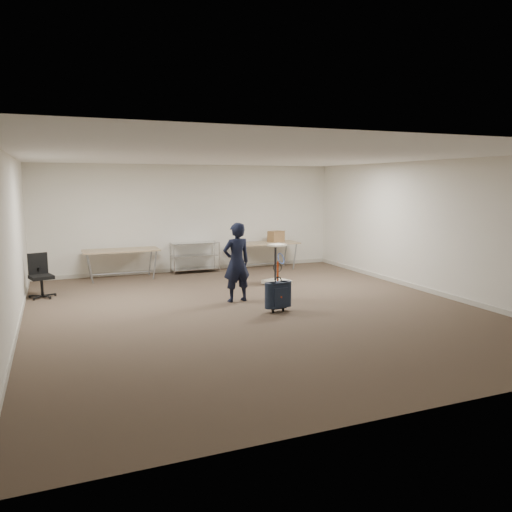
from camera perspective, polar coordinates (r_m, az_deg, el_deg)
name	(u,v)px	position (r m, az deg, el deg)	size (l,w,h in m)	color
ground	(255,310)	(9.32, -0.16, -6.14)	(9.00, 9.00, 0.00)	#4A3A2D
room_shell	(230,292)	(10.56, -2.97, -4.13)	(8.00, 9.00, 9.00)	silver
folding_table_left	(121,252)	(12.51, -15.16, 0.48)	(1.80, 0.75, 0.73)	#9B805F
folding_table_right	(265,244)	(13.50, 1.06, 1.33)	(1.80, 0.75, 0.73)	#9B805F
wire_shelf	(195,256)	(13.15, -7.01, 0.03)	(1.22, 0.47, 0.80)	silver
person	(237,262)	(9.80, -2.24, -0.73)	(0.57, 0.38, 1.57)	black
suitcase	(278,295)	(9.09, 2.54, -4.46)	(0.36, 0.23, 0.93)	black
office_chair	(41,284)	(11.14, -23.33, -2.98)	(0.55, 0.55, 0.90)	black
equipment_cart	(277,274)	(11.52, 2.40, -2.07)	(0.65, 0.65, 0.94)	beige
cardboard_box	(276,236)	(13.69, 2.30, 2.26)	(0.39, 0.29, 0.29)	#A5764D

